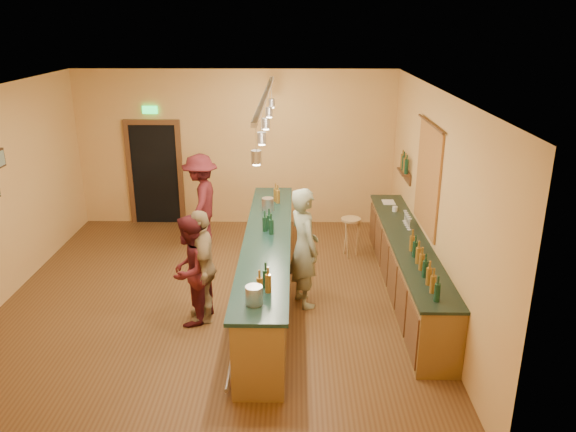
{
  "coord_description": "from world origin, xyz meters",
  "views": [
    {
      "loc": [
        1.22,
        -7.81,
        4.15
      ],
      "look_at": [
        1.12,
        0.2,
        1.31
      ],
      "focal_mm": 35.0,
      "sensor_mm": 36.0,
      "label": 1
    }
  ],
  "objects_px": {
    "tasting_bar": "(268,263)",
    "customer_c": "(201,201)",
    "bar_stool": "(351,226)",
    "bartender": "(304,248)",
    "customer_b": "(202,266)",
    "back_counter": "(407,266)",
    "customer_a": "(190,270)"
  },
  "relations": [
    {
      "from": "bartender",
      "to": "customer_c",
      "type": "distance_m",
      "value": 2.95
    },
    {
      "from": "tasting_bar",
      "to": "customer_c",
      "type": "xyz_separation_m",
      "value": [
        -1.34,
        2.15,
        0.29
      ]
    },
    {
      "from": "customer_a",
      "to": "customer_b",
      "type": "relative_size",
      "value": 0.97
    },
    {
      "from": "customer_b",
      "to": "bar_stool",
      "type": "xyz_separation_m",
      "value": [
        2.32,
        2.31,
        -0.25
      ]
    },
    {
      "from": "tasting_bar",
      "to": "bartender",
      "type": "height_order",
      "value": "bartender"
    },
    {
      "from": "customer_b",
      "to": "back_counter",
      "type": "bearing_deg",
      "value": 92.04
    },
    {
      "from": "back_counter",
      "to": "tasting_bar",
      "type": "xyz_separation_m",
      "value": [
        -2.16,
        -0.18,
        0.12
      ]
    },
    {
      "from": "back_counter",
      "to": "bartender",
      "type": "distance_m",
      "value": 1.7
    },
    {
      "from": "bartender",
      "to": "customer_b",
      "type": "distance_m",
      "value": 1.53
    },
    {
      "from": "back_counter",
      "to": "bartender",
      "type": "relative_size",
      "value": 2.47
    },
    {
      "from": "bartender",
      "to": "customer_b",
      "type": "xyz_separation_m",
      "value": [
        -1.45,
        -0.48,
        -0.09
      ]
    },
    {
      "from": "customer_b",
      "to": "bar_stool",
      "type": "distance_m",
      "value": 3.28
    },
    {
      "from": "customer_c",
      "to": "bar_stool",
      "type": "height_order",
      "value": "customer_c"
    },
    {
      "from": "back_counter",
      "to": "customer_b",
      "type": "relative_size",
      "value": 2.73
    },
    {
      "from": "tasting_bar",
      "to": "customer_a",
      "type": "xyz_separation_m",
      "value": [
        -1.05,
        -0.68,
        0.2
      ]
    },
    {
      "from": "customer_c",
      "to": "customer_b",
      "type": "bearing_deg",
      "value": 14.41
    },
    {
      "from": "back_counter",
      "to": "bar_stool",
      "type": "distance_m",
      "value": 1.7
    },
    {
      "from": "back_counter",
      "to": "bar_stool",
      "type": "height_order",
      "value": "back_counter"
    },
    {
      "from": "bar_stool",
      "to": "bartender",
      "type": "bearing_deg",
      "value": -115.6
    },
    {
      "from": "customer_b",
      "to": "bartender",
      "type": "bearing_deg",
      "value": 96.17
    },
    {
      "from": "bartender",
      "to": "customer_a",
      "type": "relative_size",
      "value": 1.14
    },
    {
      "from": "customer_b",
      "to": "bar_stool",
      "type": "height_order",
      "value": "customer_b"
    },
    {
      "from": "bartender",
      "to": "bar_stool",
      "type": "height_order",
      "value": "bartender"
    },
    {
      "from": "customer_b",
      "to": "customer_c",
      "type": "xyz_separation_m",
      "value": [
        -0.45,
        2.75,
        0.06
      ]
    },
    {
      "from": "customer_c",
      "to": "bar_stool",
      "type": "relative_size",
      "value": 2.46
    },
    {
      "from": "customer_a",
      "to": "customer_c",
      "type": "bearing_deg",
      "value": -157.52
    },
    {
      "from": "back_counter",
      "to": "bar_stool",
      "type": "xyz_separation_m",
      "value": [
        -0.74,
        1.52,
        0.1
      ]
    },
    {
      "from": "customer_c",
      "to": "back_counter",
      "type": "bearing_deg",
      "value": 65.89
    },
    {
      "from": "back_counter",
      "to": "customer_a",
      "type": "height_order",
      "value": "customer_a"
    },
    {
      "from": "back_counter",
      "to": "customer_c",
      "type": "bearing_deg",
      "value": 150.71
    },
    {
      "from": "customer_b",
      "to": "tasting_bar",
      "type": "bearing_deg",
      "value": 111.47
    },
    {
      "from": "bartender",
      "to": "bar_stool",
      "type": "bearing_deg",
      "value": -47.74
    }
  ]
}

